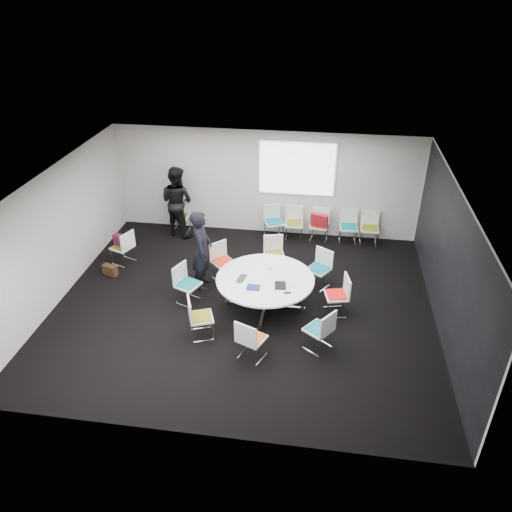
# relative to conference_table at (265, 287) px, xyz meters

# --- Properties ---
(room_shell) EXTENTS (8.08, 7.08, 2.88)m
(room_shell) POSITION_rel_conference_table_xyz_m (-0.36, 0.02, 0.88)
(room_shell) COLOR black
(room_shell) RESTS_ON ground
(conference_table) EXTENTS (2.04, 2.04, 0.73)m
(conference_table) POSITION_rel_conference_table_xyz_m (0.00, 0.00, 0.00)
(conference_table) COLOR silver
(conference_table) RESTS_ON ground
(projection_screen) EXTENTS (1.90, 0.03, 1.35)m
(projection_screen) POSITION_rel_conference_table_xyz_m (0.35, 3.48, 1.33)
(projection_screen) COLOR white
(projection_screen) RESTS_ON room_shell
(chair_ring_a) EXTENTS (0.54, 0.55, 0.88)m
(chair_ring_a) POSITION_rel_conference_table_xyz_m (1.49, 0.01, -0.24)
(chair_ring_a) COLOR silver
(chair_ring_a) RESTS_ON ground
(chair_ring_b) EXTENTS (0.63, 0.63, 0.88)m
(chair_ring_b) POSITION_rel_conference_table_xyz_m (1.09, 1.00, -0.24)
(chair_ring_b) COLOR silver
(chair_ring_b) RESTS_ON ground
(chair_ring_c) EXTENTS (0.56, 0.55, 0.88)m
(chair_ring_c) POSITION_rel_conference_table_xyz_m (0.03, 1.47, -0.24)
(chair_ring_c) COLOR silver
(chair_ring_c) RESTS_ON ground
(chair_ring_d) EXTENTS (0.64, 0.64, 0.88)m
(chair_ring_d) POSITION_rel_conference_table_xyz_m (-1.10, 0.99, -0.24)
(chair_ring_d) COLOR silver
(chair_ring_d) RESTS_ON ground
(chair_ring_e) EXTENTS (0.59, 0.60, 0.88)m
(chair_ring_e) POSITION_rel_conference_table_xyz_m (-1.66, -0.04, -0.24)
(chair_ring_e) COLOR silver
(chair_ring_e) RESTS_ON ground
(chair_ring_f) EXTENTS (0.58, 0.59, 0.88)m
(chair_ring_f) POSITION_rel_conference_table_xyz_m (-1.11, -1.12, -0.24)
(chair_ring_f) COLOR silver
(chair_ring_f) RESTS_ON ground
(chair_ring_g) EXTENTS (0.60, 0.59, 0.88)m
(chair_ring_g) POSITION_rel_conference_table_xyz_m (-0.04, -1.61, -0.24)
(chair_ring_g) COLOR silver
(chair_ring_g) RESTS_ON ground
(chair_ring_h) EXTENTS (0.63, 0.64, 0.88)m
(chair_ring_h) POSITION_rel_conference_table_xyz_m (1.17, -1.16, -0.24)
(chair_ring_h) COLOR silver
(chair_ring_h) RESTS_ON ground
(chair_back_a) EXTENTS (0.60, 0.59, 0.88)m
(chair_back_a) POSITION_rel_conference_table_xyz_m (-0.18, 3.18, -0.24)
(chair_back_a) COLOR silver
(chair_back_a) RESTS_ON ground
(chair_back_b) EXTENTS (0.48, 0.47, 0.88)m
(chair_back_b) POSITION_rel_conference_table_xyz_m (0.35, 3.18, -0.24)
(chair_back_b) COLOR silver
(chair_back_b) RESTS_ON ground
(chair_back_c) EXTENTS (0.52, 0.51, 0.88)m
(chair_back_c) POSITION_rel_conference_table_xyz_m (1.01, 3.18, -0.24)
(chair_back_c) COLOR silver
(chair_back_c) RESTS_ON ground
(chair_back_d) EXTENTS (0.48, 0.47, 0.88)m
(chair_back_d) POSITION_rel_conference_table_xyz_m (1.77, 3.18, -0.24)
(chair_back_d) COLOR silver
(chair_back_d) RESTS_ON ground
(chair_back_e) EXTENTS (0.46, 0.45, 0.88)m
(chair_back_e) POSITION_rel_conference_table_xyz_m (2.31, 3.18, -0.24)
(chair_back_e) COLOR silver
(chair_back_e) RESTS_ON ground
(chair_spare_left) EXTENTS (0.59, 0.59, 0.88)m
(chair_spare_left) POSITION_rel_conference_table_xyz_m (-3.64, 1.31, -0.24)
(chair_spare_left) COLOR silver
(chair_spare_left) RESTS_ON ground
(chair_person_back) EXTENTS (0.47, 0.46, 0.88)m
(chair_person_back) POSITION_rel_conference_table_xyz_m (-2.74, 3.18, -0.24)
(chair_person_back) COLOR silver
(chair_person_back) RESTS_ON ground
(person_main) EXTENTS (0.53, 0.73, 1.86)m
(person_main) POSITION_rel_conference_table_xyz_m (-1.48, 0.61, 0.41)
(person_main) COLOR black
(person_main) RESTS_ON ground
(person_back) EXTENTS (1.13, 1.02, 1.91)m
(person_back) POSITION_rel_conference_table_xyz_m (-2.74, 3.02, 0.44)
(person_back) COLOR black
(person_back) RESTS_ON ground
(laptop) EXTENTS (0.27, 0.36, 0.03)m
(laptop) POSITION_rel_conference_table_xyz_m (-0.43, -0.10, 0.22)
(laptop) COLOR #333338
(laptop) RESTS_ON conference_table
(laptop_lid) EXTENTS (0.08, 0.30, 0.22)m
(laptop_lid) POSITION_rel_conference_table_xyz_m (-0.64, 0.16, 0.34)
(laptop_lid) COLOR silver
(laptop_lid) RESTS_ON conference_table
(notebook_black) EXTENTS (0.25, 0.32, 0.02)m
(notebook_black) POSITION_rel_conference_table_xyz_m (0.34, -0.23, 0.22)
(notebook_black) COLOR black
(notebook_black) RESTS_ON conference_table
(tablet_folio) EXTENTS (0.27, 0.21, 0.03)m
(tablet_folio) POSITION_rel_conference_table_xyz_m (-0.19, -0.39, 0.23)
(tablet_folio) COLOR navy
(tablet_folio) RESTS_ON conference_table
(papers_right) EXTENTS (0.32, 0.24, 0.00)m
(papers_right) POSITION_rel_conference_table_xyz_m (0.57, 0.16, 0.21)
(papers_right) COLOR white
(papers_right) RESTS_ON conference_table
(papers_front) EXTENTS (0.32, 0.24, 0.00)m
(papers_front) POSITION_rel_conference_table_xyz_m (0.59, -0.18, 0.21)
(papers_front) COLOR silver
(papers_front) RESTS_ON conference_table
(cup) EXTENTS (0.08, 0.08, 0.09)m
(cup) POSITION_rel_conference_table_xyz_m (0.05, 0.36, 0.26)
(cup) COLOR white
(cup) RESTS_ON conference_table
(phone) EXTENTS (0.15, 0.09, 0.01)m
(phone) POSITION_rel_conference_table_xyz_m (0.50, -0.47, 0.22)
(phone) COLOR black
(phone) RESTS_ON conference_table
(maroon_bag) EXTENTS (0.42, 0.27, 0.28)m
(maroon_bag) POSITION_rel_conference_table_xyz_m (-3.65, 1.32, 0.10)
(maroon_bag) COLOR #4F152D
(maroon_bag) RESTS_ON chair_spare_left
(brown_bag) EXTENTS (0.39, 0.27, 0.24)m
(brown_bag) POSITION_rel_conference_table_xyz_m (-3.78, 0.76, -0.40)
(brown_bag) COLOR #331F10
(brown_bag) RESTS_ON ground
(red_jacket) EXTENTS (0.47, 0.28, 0.36)m
(red_jacket) POSITION_rel_conference_table_xyz_m (1.01, 2.96, 0.18)
(red_jacket) COLOR #A3141C
(red_jacket) RESTS_ON chair_back_c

